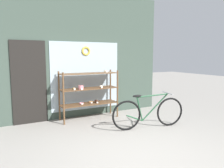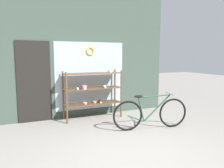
# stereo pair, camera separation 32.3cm
# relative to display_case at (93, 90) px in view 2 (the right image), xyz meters

# --- Properties ---
(ground_plane) EXTENTS (30.00, 30.00, 0.00)m
(ground_plane) POSITION_rel_display_case_xyz_m (-0.16, -2.56, -0.80)
(ground_plane) COLOR gray
(storefront_facade) EXTENTS (5.18, 0.13, 3.48)m
(storefront_facade) POSITION_rel_display_case_xyz_m (-0.19, 0.37, 0.90)
(storefront_facade) COLOR #3D4C42
(storefront_facade) RESTS_ON ground_plane
(display_case) EXTENTS (1.58, 0.46, 1.32)m
(display_case) POSITION_rel_display_case_xyz_m (0.00, 0.00, 0.00)
(display_case) COLOR brown
(display_case) RESTS_ON ground_plane
(bicycle) EXTENTS (1.82, 0.51, 0.84)m
(bicycle) POSITION_rel_display_case_xyz_m (0.94, -1.41, -0.42)
(bicycle) COLOR black
(bicycle) RESTS_ON ground_plane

